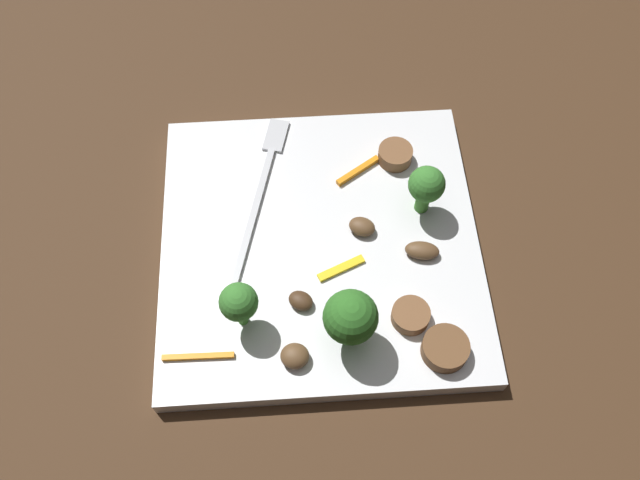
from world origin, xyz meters
The scene contains 16 objects.
ground_plane centered at (0.00, 0.00, 0.00)m, with size 1.40×1.40×0.00m, color #422B19.
plate centered at (0.00, 0.00, 0.01)m, with size 0.26×0.26×0.02m, color white.
fork centered at (0.05, 0.05, 0.02)m, with size 0.18×0.06×0.00m.
broccoli_floret_0 centered at (0.03, -0.09, 0.05)m, with size 0.03×0.03×0.05m.
broccoli_floret_1 centered at (-0.09, -0.02, 0.05)m, with size 0.04×0.04×0.06m.
broccoli_floret_2 centered at (-0.07, 0.06, 0.05)m, with size 0.03×0.03×0.05m.
sausage_slice_0 centered at (-0.07, -0.07, 0.02)m, with size 0.03×0.03×0.01m, color brown.
sausage_slice_1 centered at (0.08, -0.07, 0.02)m, with size 0.03×0.03×0.01m, color brown.
sausage_slice_2 centered at (-0.10, -0.09, 0.02)m, with size 0.04×0.04×0.01m, color brown.
mushroom_0 centered at (-0.06, 0.02, 0.02)m, with size 0.02×0.02×0.01m, color #422B19.
mushroom_1 centered at (0.01, -0.04, 0.02)m, with size 0.02×0.02×0.01m, color brown.
mushroom_2 centered at (-0.02, -0.08, 0.02)m, with size 0.03×0.02×0.01m, color brown.
mushroom_4 centered at (-0.10, 0.03, 0.02)m, with size 0.02×0.02×0.01m, color brown.
pepper_strip_0 centered at (0.07, -0.04, 0.02)m, with size 0.05×0.00×0.00m, color orange.
pepper_strip_1 centered at (-0.10, 0.10, 0.02)m, with size 0.05×0.00×0.00m, color orange.
pepper_strip_2 centered at (-0.03, -0.02, 0.02)m, with size 0.04×0.01×0.00m, color yellow.
Camera 1 is at (-0.27, 0.02, 0.50)m, focal length 37.23 mm.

